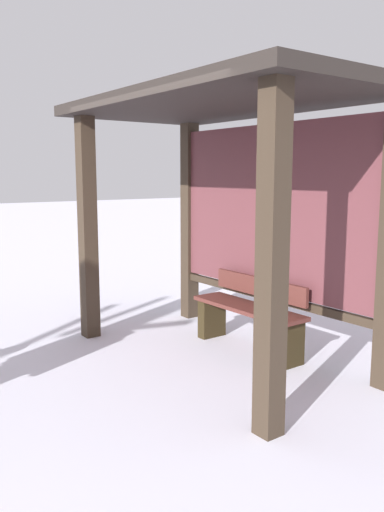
# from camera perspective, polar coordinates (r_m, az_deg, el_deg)

# --- Properties ---
(ground_plane) EXTENTS (60.00, 60.00, 0.00)m
(ground_plane) POSITION_cam_1_polar(r_m,az_deg,el_deg) (5.39, 2.77, -10.98)
(ground_plane) COLOR white
(bus_shelter) EXTENTS (3.34, 1.88, 2.56)m
(bus_shelter) POSITION_cam_1_polar(r_m,az_deg,el_deg) (5.20, 4.67, 10.10)
(bus_shelter) COLOR #362A1F
(bus_shelter) RESTS_ON ground
(bench_left_inside) EXTENTS (1.38, 0.37, 0.76)m
(bench_left_inside) POSITION_cam_1_polar(r_m,az_deg,el_deg) (5.54, 6.24, -6.45)
(bench_left_inside) COLOR #542823
(bench_left_inside) RESTS_ON ground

